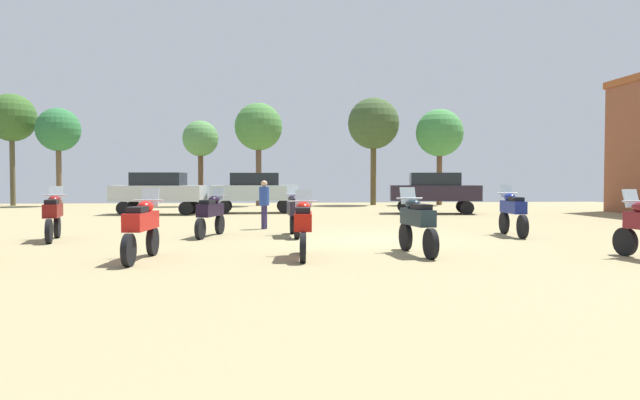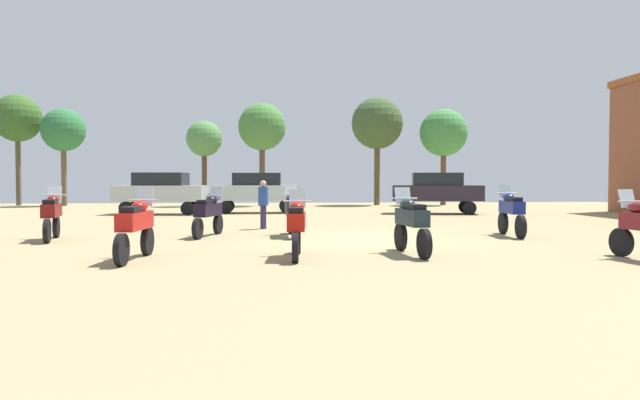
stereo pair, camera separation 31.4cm
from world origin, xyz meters
name	(u,v)px [view 2 (the right image)]	position (x,y,z in m)	size (l,w,h in m)	color
ground_plane	(359,240)	(0.00, 0.00, 0.01)	(44.00, 52.00, 0.02)	#93855C
motorcycle_1	(292,212)	(-1.84, 0.98, 0.74)	(0.62, 2.27, 1.47)	black
motorcycle_2	(297,225)	(-1.85, -3.75, 0.72)	(0.62, 2.06, 1.44)	black
motorcycle_5	(52,214)	(-8.42, 0.32, 0.75)	(0.73, 2.16, 1.48)	black
motorcycle_7	(411,222)	(0.70, -3.39, 0.75)	(0.62, 2.20, 1.48)	black
motorcycle_10	(209,212)	(-4.26, 1.06, 0.73)	(0.78, 2.20, 1.44)	black
motorcycle_11	(136,225)	(-5.16, -3.89, 0.75)	(0.62, 2.27, 1.47)	black
motorcycle_12	(511,211)	(4.59, 0.54, 0.76)	(0.62, 2.23, 1.51)	black
car_1	(437,190)	(5.50, 11.87, 1.19)	(4.55, 2.54, 2.00)	black
car_2	(161,190)	(-7.86, 12.33, 1.19)	(4.45, 2.21, 2.00)	black
car_3	(257,190)	(-3.33, 13.21, 1.19)	(4.34, 1.90, 2.00)	black
person_1	(263,201)	(-2.74, 3.59, 0.97)	(0.43, 0.43, 1.63)	#2C254B
tree_1	(63,131)	(-15.82, 21.89, 4.78)	(2.72, 2.72, 6.18)	brown
tree_2	(262,128)	(-3.27, 21.24, 5.00)	(3.02, 3.02, 6.55)	brown
tree_3	(377,124)	(4.24, 21.84, 5.34)	(3.38, 3.38, 7.06)	brown
tree_4	(17,119)	(-19.00, 22.76, 5.60)	(3.04, 3.04, 7.16)	brown
tree_5	(204,140)	(-6.88, 20.92, 4.18)	(2.24, 2.24, 5.36)	#4F3824
tree_6	(444,133)	(8.58, 21.46, 4.72)	(3.11, 3.11, 6.31)	brown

